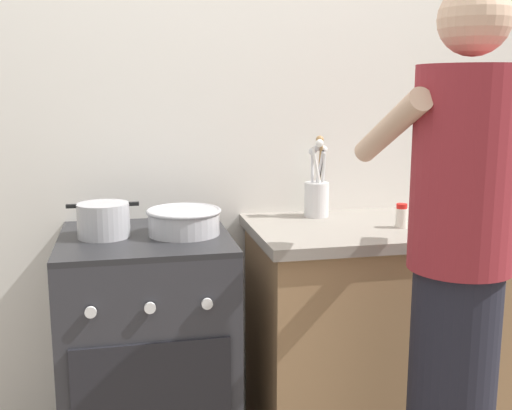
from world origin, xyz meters
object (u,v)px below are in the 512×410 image
(utensil_crock, at_px, (317,191))
(spice_bottle, at_px, (401,216))
(pot, at_px, (104,220))
(person, at_px, (457,281))
(stove_range, at_px, (149,354))
(mixing_bowl, at_px, (184,220))

(utensil_crock, bearing_deg, spice_bottle, -47.14)
(pot, relative_size, person, 0.15)
(utensil_crock, bearing_deg, stove_range, -164.49)
(person, bearing_deg, pot, 149.19)
(stove_range, height_order, spice_bottle, spice_bottle)
(stove_range, xyz_separation_m, mixing_bowl, (0.14, -0.01, 0.50))
(stove_range, bearing_deg, mixing_bowl, -4.13)
(pot, xyz_separation_m, person, (1.02, -0.61, -0.10))
(mixing_bowl, bearing_deg, utensil_crock, 20.03)
(utensil_crock, distance_m, person, 0.83)
(stove_range, xyz_separation_m, pot, (-0.14, 0.01, 0.51))
(pot, bearing_deg, person, -30.81)
(pot, height_order, spice_bottle, pot)
(utensil_crock, bearing_deg, pot, -167.48)
(stove_range, bearing_deg, person, -34.30)
(stove_range, height_order, pot, pot)
(person, bearing_deg, spice_bottle, 82.65)
(mixing_bowl, height_order, person, person)
(mixing_bowl, xyz_separation_m, utensil_crock, (0.56, 0.20, 0.05))
(pot, relative_size, utensil_crock, 0.75)
(stove_range, height_order, person, person)
(person, bearing_deg, mixing_bowl, 141.43)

